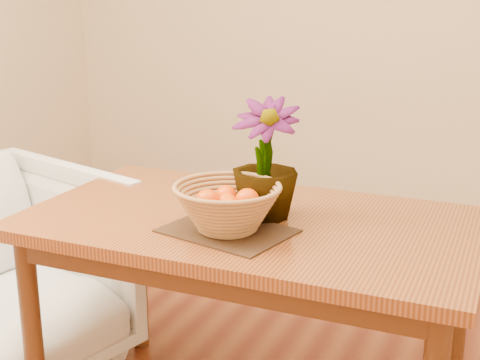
% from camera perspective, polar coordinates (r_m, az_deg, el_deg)
% --- Properties ---
extents(wall_back, '(4.00, 0.02, 2.70)m').
position_cam_1_polar(wall_back, '(3.84, 12.39, 14.33)').
color(wall_back, beige).
rests_on(wall_back, floor).
extents(table, '(1.40, 0.80, 0.75)m').
position_cam_1_polar(table, '(2.11, 0.84, -5.46)').
color(table, brown).
rests_on(table, floor).
extents(placemat, '(0.41, 0.34, 0.01)m').
position_cam_1_polar(placemat, '(1.96, -1.08, -4.35)').
color(placemat, '#372114').
rests_on(placemat, table).
extents(wicker_basket, '(0.32, 0.32, 0.13)m').
position_cam_1_polar(wicker_basket, '(1.94, -1.09, -2.50)').
color(wicker_basket, '#A47044').
rests_on(wicker_basket, placemat).
extents(orange_pile, '(0.17, 0.17, 0.07)m').
position_cam_1_polar(orange_pile, '(1.93, -1.09, -1.84)').
color(orange_pile, '#FB4704').
rests_on(orange_pile, wicker_basket).
extents(potted_plant, '(0.24, 0.24, 0.37)m').
position_cam_1_polar(potted_plant, '(2.03, 2.14, 1.76)').
color(potted_plant, '#204C15').
rests_on(potted_plant, table).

